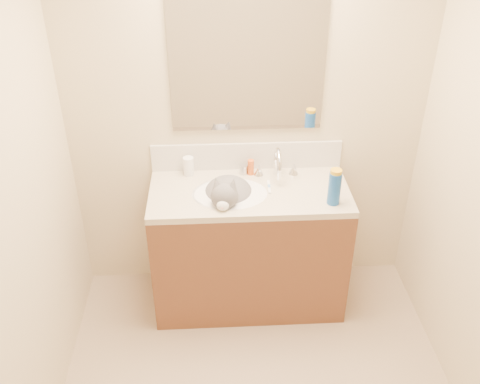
{
  "coord_description": "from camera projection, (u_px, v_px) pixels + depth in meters",
  "views": [
    {
      "loc": [
        -0.21,
        -1.73,
        2.55
      ],
      "look_at": [
        -0.06,
        0.92,
        0.88
      ],
      "focal_mm": 40.0,
      "sensor_mm": 36.0,
      "label": 1
    }
  ],
  "objects": [
    {
      "name": "room_shell",
      "position": [
        269.0,
        186.0,
        2.04
      ],
      "size": [
        2.24,
        2.54,
        2.52
      ],
      "color": "beige",
      "rests_on": "ground"
    },
    {
      "name": "vanity_cabinet",
      "position": [
        249.0,
        249.0,
        3.44
      ],
      "size": [
        1.2,
        0.55,
        0.82
      ],
      "primitive_type": "cube",
      "color": "brown",
      "rests_on": "ground"
    },
    {
      "name": "pill_bottle",
      "position": [
        189.0,
        166.0,
        3.32
      ],
      "size": [
        0.07,
        0.07,
        0.12
      ],
      "primitive_type": "cylinder",
      "rotation": [
        0.0,
        0.0,
        -0.14
      ],
      "color": "white",
      "rests_on": "counter_slab"
    },
    {
      "name": "silver_jar",
      "position": [
        244.0,
        170.0,
        3.35
      ],
      "size": [
        0.07,
        0.07,
        0.06
      ],
      "primitive_type": "cylinder",
      "rotation": [
        0.0,
        0.0,
        0.36
      ],
      "color": "#B7B7BC",
      "rests_on": "counter_slab"
    },
    {
      "name": "backsplash",
      "position": [
        247.0,
        156.0,
        3.37
      ],
      "size": [
        1.2,
        0.02,
        0.18
      ],
      "primitive_type": "cube",
      "color": "silver",
      "rests_on": "counter_slab"
    },
    {
      "name": "cat",
      "position": [
        228.0,
        196.0,
        3.19
      ],
      "size": [
        0.36,
        0.45,
        0.33
      ],
      "rotation": [
        0.0,
        0.0,
        -0.18
      ],
      "color": "#595659",
      "rests_on": "basin"
    },
    {
      "name": "basin",
      "position": [
        230.0,
        203.0,
        3.21
      ],
      "size": [
        0.45,
        0.36,
        0.14
      ],
      "primitive_type": "ellipsoid",
      "color": "white",
      "rests_on": "vanity_cabinet"
    },
    {
      "name": "counter_slab",
      "position": [
        249.0,
        193.0,
        3.21
      ],
      "size": [
        1.2,
        0.55,
        0.04
      ],
      "primitive_type": "cube",
      "color": "beige",
      "rests_on": "vanity_cabinet"
    },
    {
      "name": "amber_bottle",
      "position": [
        251.0,
        167.0,
        3.33
      ],
      "size": [
        0.05,
        0.05,
        0.1
      ],
      "primitive_type": "cylinder",
      "rotation": [
        0.0,
        0.0,
        -0.32
      ],
      "color": "#D15318",
      "rests_on": "counter_slab"
    },
    {
      "name": "faucet",
      "position": [
        277.0,
        166.0,
        3.28
      ],
      "size": [
        0.28,
        0.2,
        0.21
      ],
      "color": "silver",
      "rests_on": "counter_slab"
    },
    {
      "name": "toothbrush_head",
      "position": [
        269.0,
        187.0,
        3.22
      ],
      "size": [
        0.02,
        0.03,
        0.02
      ],
      "primitive_type": "cube",
      "rotation": [
        0.0,
        0.0,
        -0.04
      ],
      "color": "#6C9CE6",
      "rests_on": "counter_slab"
    },
    {
      "name": "spray_can",
      "position": [
        334.0,
        188.0,
        3.03
      ],
      "size": [
        0.07,
        0.07,
        0.2
      ],
      "primitive_type": "cylinder",
      "rotation": [
        0.0,
        0.0,
        0.01
      ],
      "color": "#174DA3",
      "rests_on": "counter_slab"
    },
    {
      "name": "mirror",
      "position": [
        247.0,
        65.0,
        3.06
      ],
      "size": [
        0.9,
        0.02,
        0.8
      ],
      "primitive_type": "cube",
      "color": "white",
      "rests_on": "room_shell"
    },
    {
      "name": "toothbrush",
      "position": [
        269.0,
        187.0,
        3.22
      ],
      "size": [
        0.02,
        0.15,
        0.01
      ],
      "primitive_type": "cube",
      "rotation": [
        0.0,
        0.0,
        -0.04
      ],
      "color": "white",
      "rests_on": "counter_slab"
    },
    {
      "name": "pill_label",
      "position": [
        189.0,
        168.0,
        3.33
      ],
      "size": [
        0.07,
        0.07,
        0.04
      ],
      "primitive_type": "cylinder",
      "rotation": [
        0.0,
        0.0,
        -0.14
      ],
      "color": "orange",
      "rests_on": "pill_bottle"
    },
    {
      "name": "spray_cap",
      "position": [
        336.0,
        173.0,
        2.97
      ],
      "size": [
        0.07,
        0.07,
        0.04
      ],
      "primitive_type": "cylinder",
      "rotation": [
        0.0,
        0.0,
        0.01
      ],
      "color": "gold",
      "rests_on": "spray_can"
    }
  ]
}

